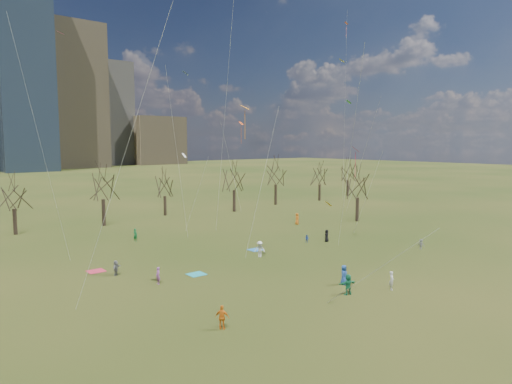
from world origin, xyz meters
TOP-DOWN VIEW (x-y plane):
  - ground at (0.00, 0.00)m, footprint 500.00×500.00m
  - bare_tree_row at (-0.09, 37.22)m, footprint 113.04×29.80m
  - blanket_teal at (-9.99, 8.83)m, footprint 1.60×1.50m
  - blanket_navy at (0.78, 13.02)m, footprint 1.60×1.50m
  - blanket_crimson at (-17.04, 16.01)m, footprint 1.60×1.50m
  - person_0 at (-1.53, -2.16)m, footprint 1.01×0.85m
  - person_1 at (0.51, -5.70)m, footprint 0.69×0.68m
  - person_3 at (16.10, 0.80)m, footprint 0.64×0.88m
  - person_4 at (-15.57, -3.35)m, footprint 0.93×1.02m
  - person_5 at (-3.40, -4.16)m, footprint 1.69×0.88m
  - person_6 at (10.62, 10.71)m, footprint 0.87×0.70m
  - person_7 at (-14.24, 8.43)m, footprint 0.41×0.59m
  - person_8 at (8.24, 11.90)m, footprint 0.56×0.61m
  - person_9 at (-0.98, 10.16)m, footprint 1.24×1.29m
  - person_10 at (26.84, 18.68)m, footprint 0.98×0.53m
  - person_11 at (-16.05, 13.46)m, footprint 1.28×1.22m
  - person_12 at (16.36, 21.94)m, footprint 0.85×1.02m
  - person_13 at (-8.14, 26.42)m, footprint 0.60×0.71m
  - kites_airborne at (4.71, 14.31)m, footprint 62.16×47.95m

SIDE VIEW (x-z plane):
  - ground at x=0.00m, z-range 0.00..0.00m
  - blanket_teal at x=-9.99m, z-range 0.00..0.03m
  - blanket_navy at x=0.78m, z-range 0.00..0.03m
  - blanket_crimson at x=-17.04m, z-range 0.00..0.03m
  - person_8 at x=8.24m, z-range 0.00..1.02m
  - person_3 at x=16.10m, z-range 0.00..1.23m
  - person_11 at x=-16.05m, z-range 0.00..1.44m
  - person_7 at x=-14.24m, z-range 0.00..1.54m
  - person_6 at x=10.62m, z-range 0.00..1.55m
  - person_10 at x=26.84m, z-range 0.00..1.58m
  - person_1 at x=0.51m, z-range 0.00..1.60m
  - person_13 at x=-8.14m, z-range 0.00..1.67m
  - person_4 at x=-15.57m, z-range 0.00..1.67m
  - person_5 at x=-3.40m, z-range 0.00..1.74m
  - person_9 at x=-0.98m, z-range 0.00..1.76m
  - person_0 at x=-1.53m, z-range 0.00..1.76m
  - person_12 at x=16.36m, z-range 0.00..1.80m
  - bare_tree_row at x=-0.09m, z-range 1.37..10.87m
  - kites_airborne at x=4.71m, z-range -3.15..30.78m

